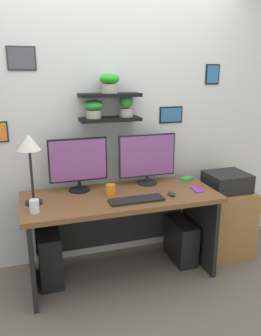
# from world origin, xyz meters

# --- Properties ---
(ground_plane) EXTENTS (8.00, 8.00, 0.00)m
(ground_plane) POSITION_xyz_m (0.00, 0.00, 0.00)
(ground_plane) COLOR #70665B
(back_wall_assembly) EXTENTS (4.40, 0.24, 2.70)m
(back_wall_assembly) POSITION_xyz_m (-0.00, 0.44, 1.36)
(back_wall_assembly) COLOR silver
(back_wall_assembly) RESTS_ON ground
(desk) EXTENTS (1.63, 0.68, 0.75)m
(desk) POSITION_xyz_m (0.00, 0.05, 0.54)
(desk) COLOR brown
(desk) RESTS_ON ground
(monitor_left) EXTENTS (0.50, 0.18, 0.46)m
(monitor_left) POSITION_xyz_m (-0.31, 0.22, 1.00)
(monitor_left) COLOR black
(monitor_left) RESTS_ON desk
(monitor_right) EXTENTS (0.53, 0.18, 0.46)m
(monitor_right) POSITION_xyz_m (0.31, 0.22, 0.99)
(monitor_right) COLOR black
(monitor_right) RESTS_ON desk
(keyboard) EXTENTS (0.44, 0.14, 0.02)m
(keyboard) POSITION_xyz_m (0.08, -0.17, 0.76)
(keyboard) COLOR black
(keyboard) RESTS_ON desk
(computer_mouse) EXTENTS (0.06, 0.09, 0.03)m
(computer_mouse) POSITION_xyz_m (0.40, -0.14, 0.77)
(computer_mouse) COLOR #2D2D33
(computer_mouse) RESTS_ON desk
(desk_lamp) EXTENTS (0.17, 0.17, 0.55)m
(desk_lamp) POSITION_xyz_m (-0.70, 0.02, 1.19)
(desk_lamp) COLOR black
(desk_lamp) RESTS_ON desk
(cell_phone) EXTENTS (0.08, 0.15, 0.01)m
(cell_phone) POSITION_xyz_m (0.66, -0.09, 0.76)
(cell_phone) COLOR purple
(cell_phone) RESTS_ON desk
(coffee_mug) EXTENTS (0.08, 0.08, 0.09)m
(coffee_mug) POSITION_xyz_m (-0.08, 0.03, 0.80)
(coffee_mug) COLOR orange
(coffee_mug) RESTS_ON desk
(pen_cup) EXTENTS (0.07, 0.07, 0.10)m
(pen_cup) POSITION_xyz_m (-0.70, -0.16, 0.80)
(pen_cup) COLOR white
(pen_cup) RESTS_ON desk
(scissors_tray) EXTENTS (0.14, 0.11, 0.02)m
(scissors_tray) POSITION_xyz_m (0.71, 0.20, 0.76)
(scissors_tray) COLOR green
(scissors_tray) RESTS_ON desk
(drawer_cabinet) EXTENTS (0.44, 0.50, 0.65)m
(drawer_cabinet) POSITION_xyz_m (1.07, 0.08, 0.32)
(drawer_cabinet) COLOR #9E6B38
(drawer_cabinet) RESTS_ON ground
(printer) EXTENTS (0.38, 0.34, 0.17)m
(printer) POSITION_xyz_m (1.07, 0.08, 0.73)
(printer) COLOR black
(printer) RESTS_ON drawer_cabinet
(computer_tower_left) EXTENTS (0.18, 0.40, 0.46)m
(computer_tower_left) POSITION_xyz_m (-0.61, 0.10, 0.23)
(computer_tower_left) COLOR black
(computer_tower_left) RESTS_ON ground
(computer_tower_right) EXTENTS (0.18, 0.40, 0.39)m
(computer_tower_right) POSITION_xyz_m (0.61, 0.06, 0.20)
(computer_tower_right) COLOR black
(computer_tower_right) RESTS_ON ground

